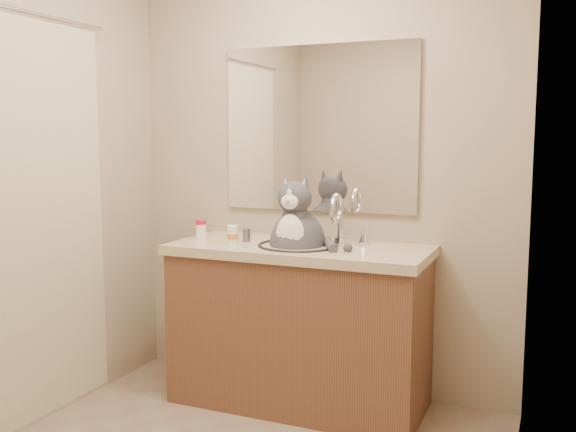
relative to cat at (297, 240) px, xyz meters
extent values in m
cube|color=tan|center=(0.01, 0.29, 0.32)|extent=(2.20, 0.01, 2.40)
cube|color=tan|center=(1.12, -0.96, 0.32)|extent=(0.01, 2.50, 2.40)
cube|color=brown|center=(0.01, 0.00, -0.48)|extent=(1.30, 0.55, 0.80)
cube|color=tan|center=(0.01, 0.00, -0.05)|extent=(1.34, 0.59, 0.05)
torus|color=black|center=(0.01, -0.02, -0.02)|extent=(0.42, 0.42, 0.02)
ellipsoid|color=white|center=(0.01, -0.02, -0.10)|extent=(0.40, 0.40, 0.15)
cylinder|color=silver|center=(0.18, 0.15, 0.07)|extent=(0.03, 0.03, 0.18)
torus|color=silver|center=(0.18, 0.09, 0.16)|extent=(0.03, 0.16, 0.16)
cone|color=silver|center=(0.31, 0.15, 0.02)|extent=(0.06, 0.06, 0.08)
cube|color=white|center=(0.01, 0.27, 0.57)|extent=(1.10, 0.02, 0.90)
cube|color=beige|center=(-1.04, -0.86, 0.12)|extent=(0.01, 1.20, 1.90)
cylinder|color=silver|center=(-1.04, -0.86, 1.09)|extent=(0.02, 1.30, 0.02)
ellipsoid|color=#404045|center=(0.00, 0.01, -0.04)|extent=(0.30, 0.33, 0.39)
ellipsoid|color=white|center=(0.00, -0.09, 0.02)|extent=(0.16, 0.09, 0.25)
ellipsoid|color=#404045|center=(0.00, -0.03, 0.22)|extent=(0.18, 0.16, 0.17)
ellipsoid|color=white|center=(0.00, -0.10, 0.21)|extent=(0.09, 0.05, 0.08)
sphere|color=#D88C8C|center=(0.00, -0.13, 0.21)|extent=(0.02, 0.02, 0.02)
cone|color=#404045|center=(-0.05, -0.02, 0.30)|extent=(0.08, 0.06, 0.09)
cone|color=#404045|center=(0.05, -0.02, 0.30)|extent=(0.08, 0.06, 0.09)
cylinder|color=#404045|center=(0.19, -0.02, -0.01)|extent=(0.15, 0.25, 0.04)
cylinder|color=white|center=(-0.58, 0.01, 0.01)|extent=(0.06, 0.06, 0.08)
cylinder|color=red|center=(-0.58, 0.01, 0.06)|extent=(0.06, 0.06, 0.02)
cylinder|color=white|center=(-0.33, -0.09, 0.01)|extent=(0.06, 0.06, 0.08)
cylinder|color=orange|center=(-0.33, -0.09, 0.01)|extent=(0.06, 0.06, 0.03)
cylinder|color=white|center=(-0.33, -0.09, 0.06)|extent=(0.06, 0.06, 0.02)
cylinder|color=slate|center=(-0.29, 0.00, 0.01)|extent=(0.05, 0.05, 0.07)
camera|label=1|loc=(1.24, -3.03, 0.53)|focal=40.00mm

